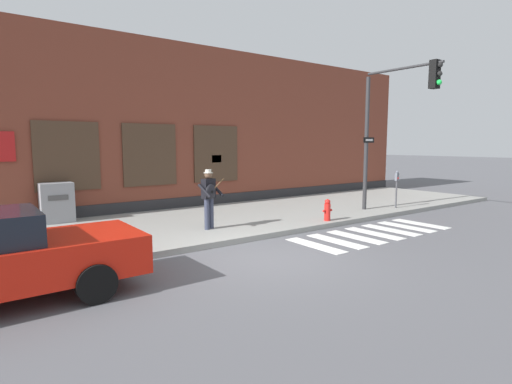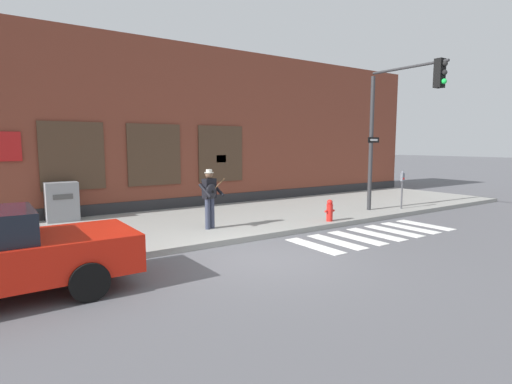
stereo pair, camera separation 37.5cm
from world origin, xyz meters
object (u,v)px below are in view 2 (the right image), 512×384
object	(u,v)px
parking_meter	(402,184)
busker	(210,195)
fire_hydrant	(330,210)
utility_box	(62,202)
traffic_light	(398,113)

from	to	relation	value
parking_meter	busker	bearing A→B (deg)	174.08
busker	parking_meter	size ratio (longest dim) A/B	1.21
parking_meter	fire_hydrant	distance (m)	4.12
parking_meter	utility_box	world-z (taller)	parking_meter
utility_box	busker	bearing A→B (deg)	-47.69
traffic_light	parking_meter	world-z (taller)	traffic_light
traffic_light	utility_box	distance (m)	11.50
busker	fire_hydrant	xyz separation A→B (m)	(3.70, -1.09, -0.64)
busker	parking_meter	distance (m)	7.81
busker	parking_meter	world-z (taller)	busker
traffic_light	parking_meter	distance (m)	2.91
traffic_light	parking_meter	xyz separation A→B (m)	(1.24, 0.59, -2.57)
utility_box	parking_meter	bearing A→B (deg)	-22.04
traffic_light	utility_box	xyz separation A→B (m)	(-9.90, 5.09, -2.89)
busker	traffic_light	distance (m)	7.13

